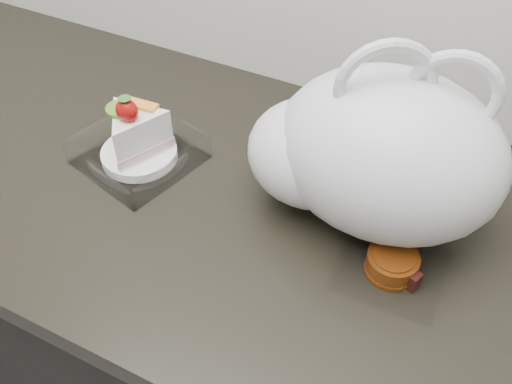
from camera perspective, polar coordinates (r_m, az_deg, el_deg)
name	(u,v)px	position (r m, az deg, el deg)	size (l,w,h in m)	color
counter	(194,322)	(1.27, -6.20, -12.83)	(2.04, 0.64, 0.90)	black
cake_tray	(137,144)	(0.93, -11.78, 4.76)	(0.20, 0.20, 0.13)	white
mooncake_wrap	(393,265)	(0.79, 13.49, -7.14)	(0.14, 0.14, 0.03)	white
plastic_bag	(372,153)	(0.79, 11.57, 3.83)	(0.41, 0.34, 0.29)	silver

